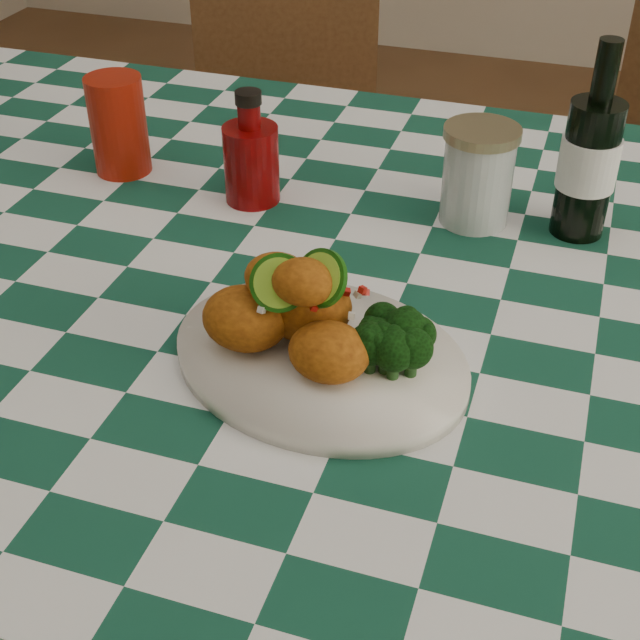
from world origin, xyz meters
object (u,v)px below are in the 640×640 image
(dining_table, at_px, (318,507))
(beer_bottle, at_px, (592,142))
(fried_chicken_pile, at_px, (307,306))
(red_tumbler, at_px, (118,125))
(mason_jar, at_px, (478,176))
(wooden_chair_left, at_px, (293,206))
(ketchup_bottle, at_px, (251,147))
(plate, at_px, (320,359))

(dining_table, height_order, beer_bottle, beer_bottle)
(fried_chicken_pile, xyz_separation_m, red_tumbler, (-0.37, 0.32, -0.00))
(mason_jar, xyz_separation_m, wooden_chair_left, (-0.45, 0.60, -0.43))
(ketchup_bottle, bearing_deg, wooden_chair_left, 105.64)
(plate, height_order, mason_jar, mason_jar)
(fried_chicken_pile, relative_size, wooden_chair_left, 0.19)
(plate, bearing_deg, mason_jar, 74.81)
(red_tumbler, bearing_deg, beer_bottle, 2.10)
(ketchup_bottle, height_order, wooden_chair_left, ketchup_bottle)
(ketchup_bottle, bearing_deg, mason_jar, 6.85)
(ketchup_bottle, bearing_deg, beer_bottle, 6.45)
(dining_table, bearing_deg, plate, -71.24)
(mason_jar, bearing_deg, ketchup_bottle, -173.15)
(fried_chicken_pile, bearing_deg, dining_table, 104.82)
(fried_chicken_pile, xyz_separation_m, mason_jar, (0.10, 0.33, -0.01))
(wooden_chair_left, bearing_deg, ketchup_bottle, -97.06)
(red_tumbler, bearing_deg, ketchup_bottle, -6.78)
(fried_chicken_pile, relative_size, mason_jar, 1.31)
(red_tumbler, relative_size, ketchup_bottle, 0.90)
(red_tumbler, bearing_deg, fried_chicken_pile, -40.87)
(beer_bottle, bearing_deg, plate, -121.78)
(dining_table, relative_size, plate, 5.60)
(ketchup_bottle, relative_size, wooden_chair_left, 0.17)
(ketchup_bottle, relative_size, beer_bottle, 0.62)
(plate, relative_size, red_tumbler, 2.30)
(dining_table, distance_m, red_tumbler, 0.58)
(fried_chicken_pile, distance_m, ketchup_bottle, 0.34)
(fried_chicken_pile, height_order, wooden_chair_left, fried_chicken_pile)
(ketchup_bottle, bearing_deg, plate, -57.82)
(beer_bottle, bearing_deg, wooden_chair_left, 134.23)
(red_tumbler, distance_m, ketchup_bottle, 0.20)
(dining_table, xyz_separation_m, red_tumbler, (-0.32, 0.15, 0.46))
(fried_chicken_pile, relative_size, beer_bottle, 0.68)
(mason_jar, relative_size, wooden_chair_left, 0.14)
(ketchup_bottle, relative_size, mason_jar, 1.18)
(ketchup_bottle, bearing_deg, fried_chicken_pile, -59.61)
(fried_chicken_pile, bearing_deg, plate, 0.00)
(red_tumbler, relative_size, mason_jar, 1.07)
(mason_jar, distance_m, wooden_chair_left, 0.87)
(plate, xyz_separation_m, wooden_chair_left, (-0.36, 0.93, -0.38))
(red_tumbler, height_order, mason_jar, red_tumbler)
(mason_jar, bearing_deg, fried_chicken_pile, -107.22)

